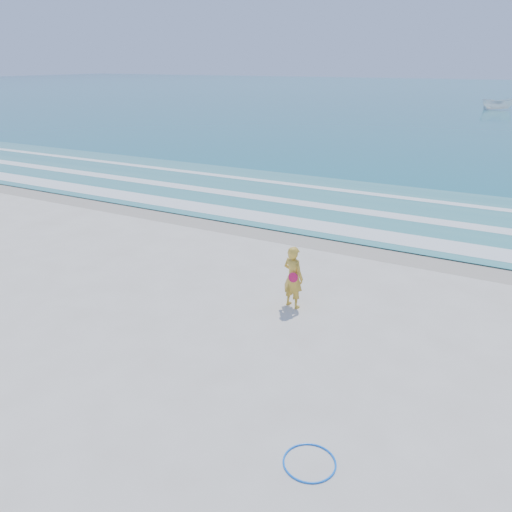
% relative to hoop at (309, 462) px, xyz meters
% --- Properties ---
extents(ground, '(400.00, 400.00, 0.00)m').
position_rel_hoop_xyz_m(ground, '(-4.45, 1.76, -0.02)').
color(ground, silver).
rests_on(ground, ground).
extents(wet_sand, '(400.00, 2.40, 0.00)m').
position_rel_hoop_xyz_m(wet_sand, '(-4.45, 10.76, -0.01)').
color(wet_sand, '#B2A893').
rests_on(wet_sand, ground).
extents(ocean, '(400.00, 190.00, 0.04)m').
position_rel_hoop_xyz_m(ocean, '(-4.45, 106.76, 0.00)').
color(ocean, '#19727F').
rests_on(ocean, ground).
extents(shallow, '(400.00, 10.00, 0.01)m').
position_rel_hoop_xyz_m(shallow, '(-4.45, 15.76, 0.03)').
color(shallow, '#59B7AD').
rests_on(shallow, ocean).
extents(foam_near, '(400.00, 1.40, 0.01)m').
position_rel_hoop_xyz_m(foam_near, '(-4.45, 12.06, 0.04)').
color(foam_near, white).
rests_on(foam_near, shallow).
extents(foam_mid, '(400.00, 0.90, 0.01)m').
position_rel_hoop_xyz_m(foam_mid, '(-4.45, 14.96, 0.04)').
color(foam_mid, white).
rests_on(foam_mid, shallow).
extents(foam_far, '(400.00, 0.60, 0.01)m').
position_rel_hoop_xyz_m(foam_far, '(-4.45, 18.26, 0.04)').
color(foam_far, white).
rests_on(foam_far, shallow).
extents(hoop, '(0.96, 0.96, 0.03)m').
position_rel_hoop_xyz_m(hoop, '(0.00, 0.00, 0.00)').
color(hoop, '#0D6BF6').
rests_on(hoop, ground).
extents(boat, '(4.32, 2.58, 1.57)m').
position_rel_hoop_xyz_m(boat, '(-2.37, 72.15, 0.81)').
color(boat, white).
rests_on(boat, ocean).
extents(woman, '(0.73, 0.58, 1.76)m').
position_rel_hoop_xyz_m(woman, '(-2.66, 5.14, 0.86)').
color(woman, gold).
rests_on(woman, ground).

